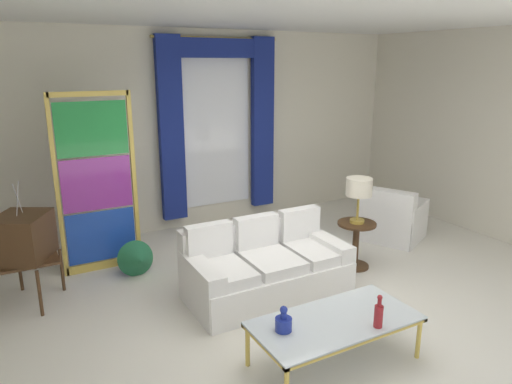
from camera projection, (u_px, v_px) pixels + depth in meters
name	position (u px, v px, depth m)	size (l,w,h in m)	color
ground_plane	(301.00, 305.00, 5.05)	(16.00, 16.00, 0.00)	silver
wall_rear	(192.00, 131.00, 7.24)	(8.00, 0.12, 3.00)	silver
wall_right	(489.00, 134.00, 6.85)	(0.12, 7.00, 3.00)	silver
ceiling_slab	(266.00, 13.00, 4.92)	(8.00, 7.60, 0.04)	white
curtained_window	(218.00, 115.00, 7.20)	(2.00, 0.17, 2.70)	white
couch_white_long	(264.00, 267.00, 5.25)	(1.76, 0.93, 0.86)	white
coffee_table	(335.00, 323.00, 4.00)	(1.44, 0.70, 0.41)	silver
bottle_blue_decanter	(283.00, 323.00, 3.80)	(0.14, 0.14, 0.22)	navy
bottle_crystal_tall	(379.00, 314.00, 3.85)	(0.07, 0.07, 0.29)	maroon
vintage_tv	(23.00, 239.00, 4.92)	(0.73, 0.76, 1.35)	#472D19
armchair_white	(391.00, 220.00, 6.87)	(1.09, 1.08, 0.80)	white
stained_glass_divider	(97.00, 187.00, 5.67)	(0.95, 0.05, 2.20)	gold
peacock_figurine	(138.00, 260.00, 5.65)	(0.44, 0.60, 0.50)	beige
round_side_table	(356.00, 241.00, 5.90)	(0.48, 0.48, 0.59)	#472D19
table_lamp_brass	(359.00, 189.00, 5.72)	(0.32, 0.32, 0.57)	#B29338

